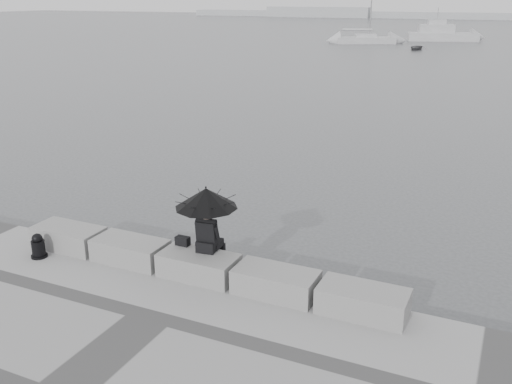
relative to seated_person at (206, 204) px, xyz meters
The scene contains 13 objects.
ground 2.03m from the seated_person, 110.12° to the left, with size 360.00×360.00×0.00m, color #434548.
stone_block_far_left 3.71m from the seated_person, behind, with size 1.60×0.80×0.50m, color gray.
stone_block_left 2.20m from the seated_person, behind, with size 1.60×0.80×0.50m, color gray.
stone_block_centre 1.29m from the seated_person, 108.71° to the right, with size 1.60×0.80×0.50m, color gray.
stone_block_right 2.07m from the seated_person, ahead, with size 1.60×0.80×0.50m, color gray.
stone_block_far_right 3.56m from the seated_person, ahead, with size 1.60×0.80×0.50m, color gray.
seated_person is the anchor object (origin of this frame).
bag 1.11m from the seated_person, behind, with size 0.29×0.17×0.19m, color black.
mooring_bollard 4.05m from the seated_person, 166.18° to the right, with size 0.36×0.36×0.56m.
distant_landmass 154.95m from the seated_person, 93.04° to the left, with size 180.00×8.00×2.80m.
sailboat_left 67.69m from the seated_person, 101.83° to the left, with size 7.87×5.32×12.90m.
motor_cruiser 75.01m from the seated_person, 94.10° to the left, with size 9.68×5.30×4.50m.
dinghy 60.17m from the seated_person, 95.94° to the left, with size 2.91×1.23×0.49m, color slate.
Camera 1 is at (5.45, -9.44, 5.95)m, focal length 40.00 mm.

